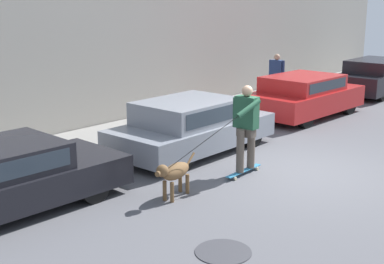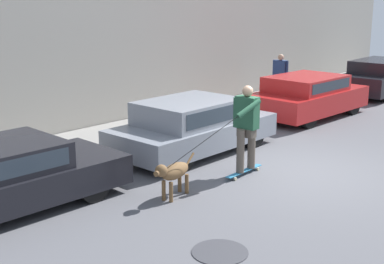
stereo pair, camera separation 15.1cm
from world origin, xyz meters
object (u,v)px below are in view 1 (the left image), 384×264
at_px(parked_car_2, 304,96).
at_px(skateboarder, 246,125).
at_px(parked_car_3, 376,77).
at_px(dog, 174,173).
at_px(parked_car_1, 191,127).
at_px(pedestrian_with_bag, 276,75).

relative_size(parked_car_2, skateboarder, 1.44).
distance_m(parked_car_3, dog, 12.56).
bearing_deg(parked_car_2, skateboarder, -159.59).
distance_m(parked_car_2, skateboarder, 5.77).
height_order(parked_car_3, skateboarder, skateboarder).
bearing_deg(parked_car_1, pedestrian_with_bag, 15.21).
height_order(dog, skateboarder, skateboarder).
bearing_deg(parked_car_1, parked_car_3, -0.34).
bearing_deg(parked_car_2, parked_car_3, 1.75).
relative_size(parked_car_2, dog, 3.33).
bearing_deg(parked_car_2, parked_car_1, -178.21).
bearing_deg(skateboarder, dog, -6.76).
relative_size(parked_car_1, parked_car_3, 0.98).
height_order(parked_car_1, skateboarder, skateboarder).
relative_size(dog, skateboarder, 0.43).
xyz_separation_m(parked_car_1, parked_car_3, (10.11, -0.00, 0.03)).
xyz_separation_m(parked_car_2, skateboarder, (-5.46, -1.84, 0.40)).
xyz_separation_m(parked_car_2, dog, (-7.35, -1.69, -0.15)).
xyz_separation_m(parked_car_2, pedestrian_with_bag, (1.05, 1.68, 0.35)).
xyz_separation_m(parked_car_3, pedestrian_with_bag, (-4.04, 1.69, 0.34)).
relative_size(parked_car_2, pedestrian_with_bag, 2.61).
distance_m(parked_car_3, skateboarder, 10.72).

